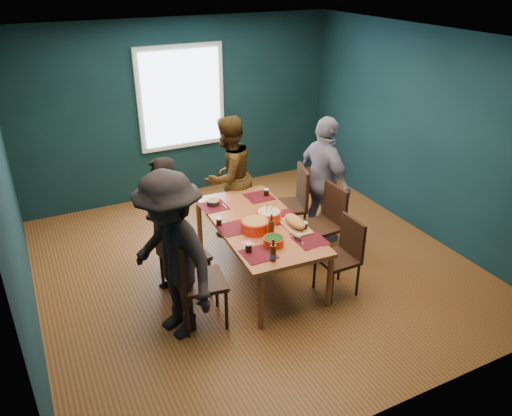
{
  "coord_description": "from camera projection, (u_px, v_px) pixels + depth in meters",
  "views": [
    {
      "loc": [
        -2.3,
        -4.71,
        3.42
      ],
      "look_at": [
        -0.06,
        -0.2,
        0.9
      ],
      "focal_mm": 35.0,
      "sensor_mm": 36.0,
      "label": 1
    }
  ],
  "objects": [
    {
      "name": "bowl_herbs",
      "position": [
        273.0,
        241.0,
        5.23
      ],
      "size": [
        0.22,
        0.22,
        0.1
      ],
      "color": "red",
      "rests_on": "dining_table"
    },
    {
      "name": "napkin_a",
      "position": [
        286.0,
        216.0,
        5.85
      ],
      "size": [
        0.15,
        0.15,
        0.0
      ],
      "primitive_type": "cube",
      "rotation": [
        0.0,
        0.0,
        -0.1
      ],
      "color": "#DC5D5D",
      "rests_on": "dining_table"
    },
    {
      "name": "chair_left_far",
      "position": [
        172.0,
        231.0,
        5.95
      ],
      "size": [
        0.41,
        0.41,
        0.87
      ],
      "rotation": [
        0.0,
        0.0,
        -0.04
      ],
      "color": "black",
      "rests_on": "floor"
    },
    {
      "name": "chair_left_near",
      "position": [
        191.0,
        275.0,
        4.97
      ],
      "size": [
        0.53,
        0.53,
        1.03
      ],
      "rotation": [
        0.0,
        0.0,
        -0.14
      ],
      "color": "black",
      "rests_on": "floor"
    },
    {
      "name": "napkin_b",
      "position": [
        248.0,
        243.0,
        5.28
      ],
      "size": [
        0.13,
        0.13,
        0.0
      ],
      "primitive_type": "cube",
      "rotation": [
        0.0,
        0.0,
        -0.02
      ],
      "color": "#DC5D5D",
      "rests_on": "dining_table"
    },
    {
      "name": "chair_right_mid",
      "position": [
        328.0,
        218.0,
        6.14
      ],
      "size": [
        0.45,
        0.45,
        0.97
      ],
      "rotation": [
        0.0,
        0.0,
        0.04
      ],
      "color": "black",
      "rests_on": "floor"
    },
    {
      "name": "beer_bottle_a",
      "position": [
        273.0,
        253.0,
        4.95
      ],
      "size": [
        0.07,
        0.07,
        0.25
      ],
      "color": "#481D0C",
      "rests_on": "dining_table"
    },
    {
      "name": "bowl_dumpling",
      "position": [
        269.0,
        215.0,
        5.73
      ],
      "size": [
        0.29,
        0.29,
        0.27
      ],
      "color": "red",
      "rests_on": "dining_table"
    },
    {
      "name": "beer_bottle_b",
      "position": [
        271.0,
        228.0,
        5.38
      ],
      "size": [
        0.07,
        0.07,
        0.26
      ],
      "color": "#481D0C",
      "rests_on": "dining_table"
    },
    {
      "name": "chair_right_far",
      "position": [
        294.0,
        199.0,
        6.54
      ],
      "size": [
        0.58,
        0.58,
        1.03
      ],
      "rotation": [
        0.0,
        0.0,
        -0.28
      ],
      "color": "black",
      "rests_on": "floor"
    },
    {
      "name": "napkin_c",
      "position": [
        314.0,
        245.0,
        5.25
      ],
      "size": [
        0.16,
        0.16,
        0.0
      ],
      "primitive_type": "cube",
      "rotation": [
        0.0,
        0.0,
        -0.06
      ],
      "color": "#DC5D5D",
      "rests_on": "dining_table"
    },
    {
      "name": "dining_table",
      "position": [
        259.0,
        228.0,
        5.74
      ],
      "size": [
        1.05,
        1.94,
        0.72
      ],
      "rotation": [
        0.0,
        0.0,
        -0.05
      ],
      "color": "#A25830",
      "rests_on": "floor"
    },
    {
      "name": "small_bowl",
      "position": [
        213.0,
        202.0,
        6.1
      ],
      "size": [
        0.16,
        0.16,
        0.07
      ],
      "color": "black",
      "rests_on": "dining_table"
    },
    {
      "name": "chair_left_mid",
      "position": [
        175.0,
        249.0,
        5.4
      ],
      "size": [
        0.51,
        0.51,
        1.04
      ],
      "rotation": [
        0.0,
        0.0,
        0.1
      ],
      "color": "black",
      "rests_on": "floor"
    },
    {
      "name": "person_near_left",
      "position": [
        172.0,
        257.0,
        4.75
      ],
      "size": [
        0.97,
        1.28,
        1.75
      ],
      "primitive_type": "imported",
      "rotation": [
        0.0,
        0.0,
        5.03
      ],
      "color": "black",
      "rests_on": "floor"
    },
    {
      "name": "person_back",
      "position": [
        228.0,
        177.0,
        6.63
      ],
      "size": [
        0.99,
        0.89,
        1.65
      ],
      "primitive_type": "imported",
      "rotation": [
        0.0,
        0.0,
        3.55
      ],
      "color": "black",
      "rests_on": "floor"
    },
    {
      "name": "chair_right_near",
      "position": [
        344.0,
        251.0,
        5.53
      ],
      "size": [
        0.41,
        0.41,
        0.89
      ],
      "rotation": [
        0.0,
        0.0,
        0.01
      ],
      "color": "black",
      "rests_on": "floor"
    },
    {
      "name": "cola_glass_b",
      "position": [
        305.0,
        226.0,
        5.53
      ],
      "size": [
        0.07,
        0.07,
        0.09
      ],
      "color": "black",
      "rests_on": "dining_table"
    },
    {
      "name": "room",
      "position": [
        243.0,
        155.0,
        5.82
      ],
      "size": [
        5.01,
        5.01,
        2.71
      ],
      "color": "brown",
      "rests_on": "ground"
    },
    {
      "name": "person_far_left",
      "position": [
        163.0,
        223.0,
        5.58
      ],
      "size": [
        0.51,
        0.64,
        1.54
      ],
      "primitive_type": "imported",
      "rotation": [
        0.0,
        0.0,
        4.43
      ],
      "color": "black",
      "rests_on": "floor"
    },
    {
      "name": "cutting_board",
      "position": [
        295.0,
        223.0,
        5.58
      ],
      "size": [
        0.27,
        0.57,
        0.12
      ],
      "rotation": [
        0.0,
        0.0,
        -0.03
      ],
      "color": "tan",
      "rests_on": "dining_table"
    },
    {
      "name": "cola_glass_c",
      "position": [
        266.0,
        192.0,
        6.33
      ],
      "size": [
        0.07,
        0.07,
        0.09
      ],
      "color": "black",
      "rests_on": "dining_table"
    },
    {
      "name": "person_right",
      "position": [
        324.0,
        181.0,
        6.43
      ],
      "size": [
        0.48,
        1.02,
        1.7
      ],
      "primitive_type": "imported",
      "rotation": [
        0.0,
        0.0,
        1.64
      ],
      "color": "silver",
      "rests_on": "floor"
    },
    {
      "name": "bowl_salad",
      "position": [
        255.0,
        225.0,
        5.5
      ],
      "size": [
        0.32,
        0.32,
        0.13
      ],
      "color": "red",
      "rests_on": "dining_table"
    },
    {
      "name": "cola_glass_a",
      "position": [
        249.0,
        247.0,
        5.11
      ],
      "size": [
        0.07,
        0.07,
        0.1
      ],
      "color": "black",
      "rests_on": "dining_table"
    },
    {
      "name": "cola_glass_d",
      "position": [
        219.0,
        221.0,
        5.62
      ],
      "size": [
        0.07,
        0.07,
        0.09
      ],
      "color": "black",
      "rests_on": "dining_table"
    }
  ]
}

